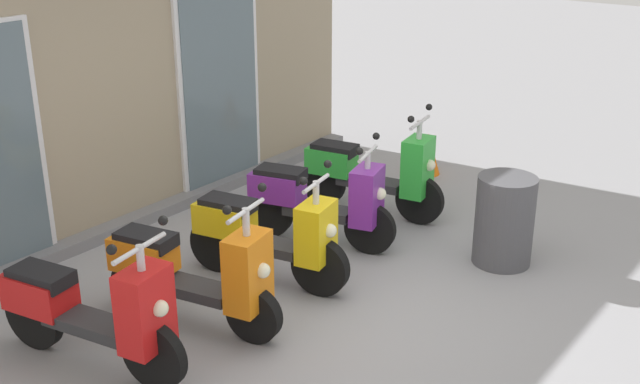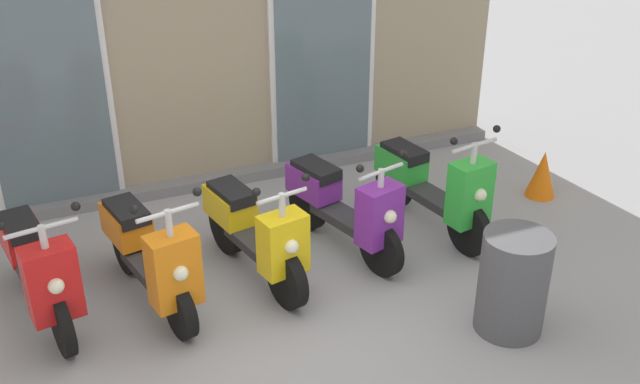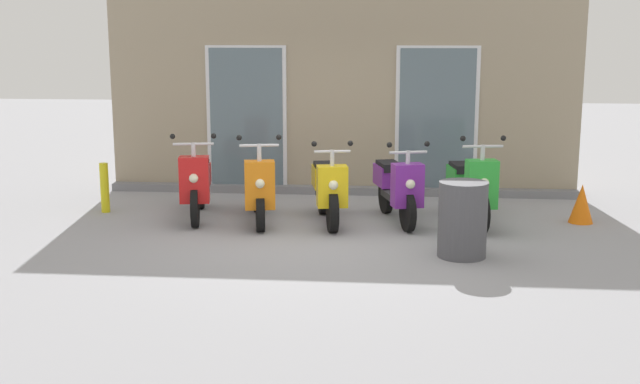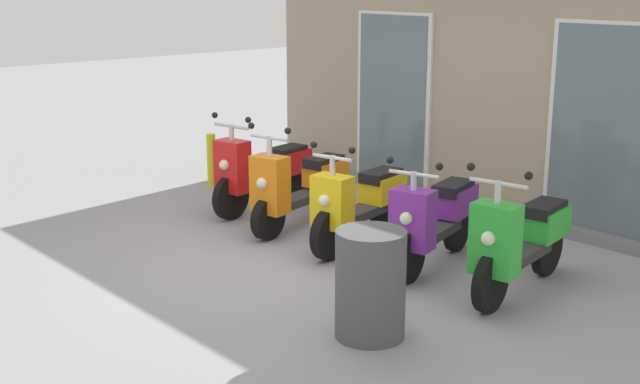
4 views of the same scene
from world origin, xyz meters
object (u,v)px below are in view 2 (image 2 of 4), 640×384
(scooter_red, at_px, (38,267))
(scooter_purple, at_px, (344,205))
(scooter_orange, at_px, (150,255))
(traffic_cone, at_px, (542,174))
(trash_bin, at_px, (513,283))
(scooter_green, at_px, (433,186))
(scooter_yellow, at_px, (254,232))

(scooter_red, relative_size, scooter_purple, 1.07)
(scooter_orange, xyz_separation_m, traffic_cone, (4.28, 0.34, -0.22))
(scooter_orange, relative_size, trash_bin, 1.85)
(scooter_red, height_order, traffic_cone, scooter_red)
(trash_bin, bearing_deg, scooter_green, 81.82)
(scooter_red, bearing_deg, scooter_green, 0.07)
(scooter_green, height_order, traffic_cone, scooter_green)
(scooter_yellow, height_order, scooter_purple, scooter_yellow)
(scooter_orange, xyz_separation_m, scooter_green, (2.80, 0.17, 0.01))
(scooter_purple, bearing_deg, trash_bin, -65.57)
(scooter_red, bearing_deg, trash_bin, -25.32)
(scooter_yellow, distance_m, scooter_green, 1.88)
(scooter_orange, bearing_deg, trash_bin, -29.66)
(scooter_red, xyz_separation_m, scooter_orange, (0.87, -0.17, -0.00))
(scooter_red, distance_m, scooter_green, 3.67)
(scooter_yellow, xyz_separation_m, scooter_green, (1.88, 0.13, 0.03))
(scooter_red, xyz_separation_m, scooter_green, (3.67, 0.00, 0.01))
(trash_bin, bearing_deg, scooter_red, 154.68)
(scooter_yellow, xyz_separation_m, traffic_cone, (3.36, 0.30, -0.20))
(scooter_purple, height_order, trash_bin, scooter_purple)
(scooter_red, relative_size, traffic_cone, 3.21)
(scooter_green, bearing_deg, traffic_cone, 6.62)
(trash_bin, xyz_separation_m, traffic_cone, (1.72, 1.80, -0.17))
(scooter_yellow, xyz_separation_m, trash_bin, (1.64, -1.50, -0.03))
(scooter_purple, bearing_deg, scooter_green, 1.07)
(scooter_red, xyz_separation_m, scooter_purple, (2.70, -0.01, 0.00))
(scooter_orange, bearing_deg, scooter_red, 169.25)
(scooter_purple, xyz_separation_m, trash_bin, (0.73, -1.61, -0.05))
(trash_bin, bearing_deg, traffic_cone, 46.38)
(scooter_purple, distance_m, trash_bin, 1.77)
(scooter_red, distance_m, trash_bin, 3.80)
(scooter_orange, height_order, scooter_yellow, scooter_orange)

